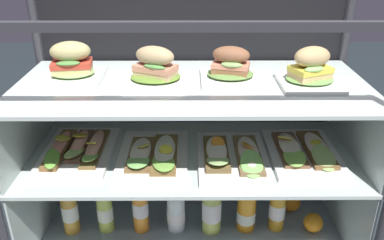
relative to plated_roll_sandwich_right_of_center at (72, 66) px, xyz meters
name	(u,v)px	position (x,y,z in m)	size (l,w,h in m)	color
ground_plane	(192,237)	(0.39, -0.04, -0.68)	(6.00, 6.00, 0.02)	black
case_base_deck	(192,231)	(0.39, -0.04, -0.65)	(1.18, 0.56, 0.04)	#98A6AA
case_frame	(192,105)	(0.39, 0.13, -0.19)	(1.18, 0.56, 0.88)	#333338
riser_lower_tier	(192,194)	(0.39, -0.04, -0.48)	(1.12, 0.50, 0.32)	silver
shelf_lower_glass	(192,155)	(0.39, -0.04, -0.31)	(1.14, 0.51, 0.01)	silver
riser_upper_tier	(192,122)	(0.39, -0.04, -0.18)	(1.12, 0.50, 0.25)	silver
shelf_upper_glass	(192,85)	(0.39, -0.04, -0.05)	(1.14, 0.51, 0.01)	silver
plated_roll_sandwich_right_of_center	(72,66)	(0.00, 0.00, 0.00)	(0.19, 0.19, 0.13)	white
plated_roll_sandwich_near_left_corner	(155,70)	(0.27, -0.03, 0.00)	(0.19, 0.19, 0.12)	white
plated_roll_sandwich_mid_left	(231,69)	(0.52, -0.01, -0.01)	(0.19, 0.19, 0.11)	white
plated_roll_sandwich_center	(310,71)	(0.76, -0.06, 0.00)	(0.19, 0.19, 0.13)	white
open_sandwich_tray_far_right	(78,150)	(0.00, -0.05, -0.29)	(0.23, 0.34, 0.06)	white
open_sandwich_tray_near_left_corner	(154,155)	(0.26, -0.08, -0.29)	(0.23, 0.34, 0.06)	white
open_sandwich_tray_center	(233,156)	(0.53, -0.09, -0.29)	(0.23, 0.34, 0.06)	white
open_sandwich_tray_right_of_center	(304,152)	(0.77, -0.06, -0.29)	(0.23, 0.34, 0.06)	white
juice_bottle_back_right	(70,210)	(-0.06, -0.05, -0.54)	(0.06, 0.06, 0.23)	gold
juice_bottle_front_fourth	(105,210)	(0.06, -0.04, -0.55)	(0.06, 0.06, 0.21)	#BED04F
juice_bottle_back_left	(140,207)	(0.20, -0.04, -0.53)	(0.06, 0.06, 0.25)	orange
juice_bottle_back_center	(176,212)	(0.33, -0.04, -0.56)	(0.07, 0.07, 0.20)	white
juice_bottle_near_post	(212,208)	(0.46, -0.05, -0.53)	(0.07, 0.07, 0.24)	#BBC854
juice_bottle_front_second	(246,210)	(0.59, -0.04, -0.55)	(0.07, 0.07, 0.21)	orange
juice_bottle_tucked_behind	(278,208)	(0.71, -0.04, -0.54)	(0.06, 0.06, 0.23)	gold
orange_fruit_beside_bottles	(313,223)	(0.85, -0.06, -0.60)	(0.07, 0.07, 0.07)	orange
orange_fruit_near_left_post	(291,202)	(0.79, 0.07, -0.60)	(0.08, 0.08, 0.08)	orange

